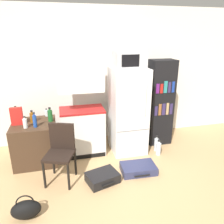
{
  "coord_description": "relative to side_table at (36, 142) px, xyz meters",
  "views": [
    {
      "loc": [
        -0.76,
        -2.4,
        2.15
      ],
      "look_at": [
        0.03,
        0.85,
        0.96
      ],
      "focal_mm": 35.0,
      "sensor_mm": 36.0,
      "label": 1
    }
  ],
  "objects": [
    {
      "name": "bottle_green_tall",
      "position": [
        0.29,
        0.03,
        0.47
      ],
      "size": [
        0.08,
        0.08,
        0.25
      ],
      "color": "#1E6028",
      "rests_on": "side_table"
    },
    {
      "name": "suitcase_large_flat",
      "position": [
        1.02,
        -0.87,
        -0.29
      ],
      "size": [
        0.54,
        0.46,
        0.15
      ],
      "rotation": [
        0.0,
        0.0,
        0.29
      ],
      "color": "black",
      "rests_on": "ground_plane"
    },
    {
      "name": "bottle_milk_white",
      "position": [
        -0.1,
        -0.18,
        0.45
      ],
      "size": [
        0.07,
        0.07,
        0.2
      ],
      "color": "white",
      "rests_on": "side_table"
    },
    {
      "name": "wall_back",
      "position": [
        1.45,
        0.75,
        0.97
      ],
      "size": [
        6.4,
        0.1,
        2.67
      ],
      "color": "white",
      "rests_on": "ground_plane"
    },
    {
      "name": "microwave",
      "position": [
        1.69,
        0.02,
        1.38
      ],
      "size": [
        0.52,
        0.43,
        0.29
      ],
      "color": "#B7B7BC",
      "rests_on": "refrigerator"
    },
    {
      "name": "suitcase_small_flat",
      "position": [
        1.64,
        -0.76,
        -0.3
      ],
      "size": [
        0.58,
        0.41,
        0.13
      ],
      "rotation": [
        0.0,
        0.0,
        -0.05
      ],
      "color": "navy",
      "rests_on": "ground_plane"
    },
    {
      "name": "bottle_amber_beer",
      "position": [
        -0.01,
        0.05,
        0.45
      ],
      "size": [
        0.08,
        0.08,
        0.21
      ],
      "color": "brown",
      "rests_on": "side_table"
    },
    {
      "name": "handbag",
      "position": [
        -0.03,
        -1.34,
        -0.24
      ],
      "size": [
        0.36,
        0.2,
        0.33
      ],
      "color": "black",
      "rests_on": "ground_plane"
    },
    {
      "name": "ground_plane",
      "position": [
        1.25,
        -1.25,
        -0.36
      ],
      "size": [
        24.0,
        24.0,
        0.0
      ],
      "primitive_type": "plane",
      "color": "tan"
    },
    {
      "name": "bookshelf",
      "position": [
        2.41,
        0.18,
        0.49
      ],
      "size": [
        0.47,
        0.36,
        1.7
      ],
      "color": "black",
      "rests_on": "ground_plane"
    },
    {
      "name": "bottle_clear_short",
      "position": [
        0.22,
        0.3,
        0.42
      ],
      "size": [
        0.07,
        0.07,
        0.14
      ],
      "color": "silver",
      "rests_on": "side_table"
    },
    {
      "name": "chair",
      "position": [
        0.43,
        -0.62,
        0.17
      ],
      "size": [
        0.51,
        0.51,
        0.89
      ],
      "rotation": [
        0.0,
        0.0,
        -0.35
      ],
      "color": "black",
      "rests_on": "ground_plane"
    },
    {
      "name": "kitchen_hutch",
      "position": [
        0.84,
        0.1,
        0.5
      ],
      "size": [
        0.79,
        0.51,
        1.86
      ],
      "color": "white",
      "rests_on": "ground_plane"
    },
    {
      "name": "refrigerator",
      "position": [
        1.69,
        0.02,
        0.44
      ],
      "size": [
        0.62,
        0.68,
        1.6
      ],
      "color": "white",
      "rests_on": "ground_plane"
    },
    {
      "name": "cereal_box",
      "position": [
        -0.24,
        -0.01,
        0.51
      ],
      "size": [
        0.19,
        0.07,
        0.3
      ],
      "color": "red",
      "rests_on": "side_table"
    },
    {
      "name": "water_bottle_front",
      "position": [
        2.23,
        -0.17,
        -0.23
      ],
      "size": [
        0.08,
        0.08,
        0.31
      ],
      "color": "silver",
      "rests_on": "ground_plane"
    },
    {
      "name": "side_table",
      "position": [
        0.0,
        0.0,
        0.0
      ],
      "size": [
        0.72,
        0.71,
        0.72
      ],
      "color": "#422D1E",
      "rests_on": "ground_plane"
    },
    {
      "name": "bottle_olive_oil",
      "position": [
        -0.28,
        0.19,
        0.47
      ],
      "size": [
        0.07,
        0.07,
        0.27
      ],
      "color": "#566619",
      "rests_on": "side_table"
    },
    {
      "name": "bottle_blue_soda",
      "position": [
        0.05,
        -0.18,
        0.47
      ],
      "size": [
        0.06,
        0.06,
        0.25
      ],
      "color": "#1E47A3",
      "rests_on": "side_table"
    },
    {
      "name": "water_bottle_middle",
      "position": [
        2.2,
        -0.33,
        -0.24
      ],
      "size": [
        0.09,
        0.09,
        0.3
      ],
      "color": "silver",
      "rests_on": "ground_plane"
    }
  ]
}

